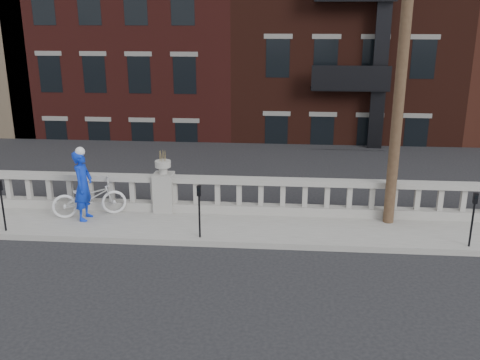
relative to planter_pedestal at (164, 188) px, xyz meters
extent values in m
plane|color=black|center=(0.00, -3.95, -0.83)|extent=(120.00, 120.00, 0.00)
cube|color=gray|center=(0.00, -0.95, -0.76)|extent=(32.00, 2.20, 0.15)
cube|color=gray|center=(0.00, 0.00, -0.56)|extent=(28.00, 0.34, 0.25)
cube|color=gray|center=(0.00, 0.00, 0.27)|extent=(28.00, 0.34, 0.16)
cube|color=gray|center=(0.00, 0.00, -0.13)|extent=(0.55, 0.55, 1.10)
cylinder|color=gray|center=(0.00, 0.00, 0.52)|extent=(0.24, 0.24, 0.20)
cylinder|color=gray|center=(0.00, 0.00, 0.70)|extent=(0.44, 0.44, 0.18)
cube|color=#605E59|center=(0.00, 0.35, -3.26)|extent=(36.00, 0.50, 5.15)
cube|color=black|center=(0.00, 22.00, -6.08)|extent=(80.00, 44.00, 0.50)
cube|color=#595651|center=(-2.00, 4.50, -3.83)|extent=(16.00, 7.00, 4.00)
cube|color=#411512|center=(-4.00, 16.00, 1.17)|extent=(10.00, 14.00, 14.00)
cube|color=black|center=(6.00, 16.00, 1.92)|extent=(10.00, 14.00, 15.50)
cylinder|color=#422D1E|center=(6.20, -0.35, 4.32)|extent=(0.28, 0.28, 10.00)
cylinder|color=black|center=(-3.79, -1.80, -0.13)|extent=(0.05, 0.05, 1.10)
cube|color=black|center=(-3.79, -1.80, 0.55)|extent=(0.10, 0.08, 0.26)
cylinder|color=black|center=(1.29, -1.80, -0.13)|extent=(0.05, 0.05, 1.10)
cube|color=black|center=(1.29, -1.80, 0.55)|extent=(0.10, 0.08, 0.26)
cube|color=black|center=(1.29, -1.85, 0.59)|extent=(0.06, 0.01, 0.08)
cylinder|color=black|center=(7.87, -1.80, -0.13)|extent=(0.05, 0.05, 1.10)
cube|color=black|center=(7.87, -1.80, 0.55)|extent=(0.10, 0.08, 0.26)
cube|color=black|center=(7.87, -1.85, 0.59)|extent=(0.06, 0.01, 0.08)
imported|color=silver|center=(-1.98, -0.57, -0.16)|extent=(2.11, 1.36, 1.05)
imported|color=#0C2CB9|center=(-2.01, -0.82, 0.28)|extent=(0.50, 0.72, 1.92)
camera|label=1|loc=(3.33, -14.07, 4.73)|focal=40.00mm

